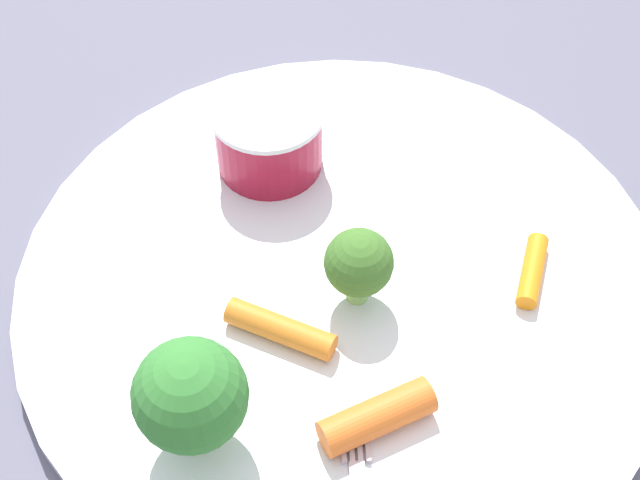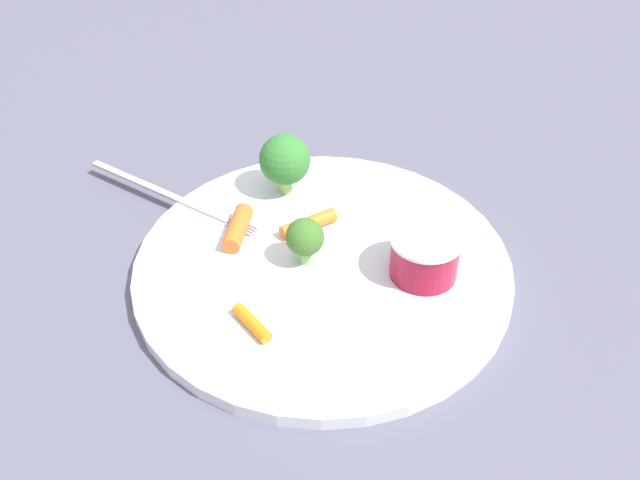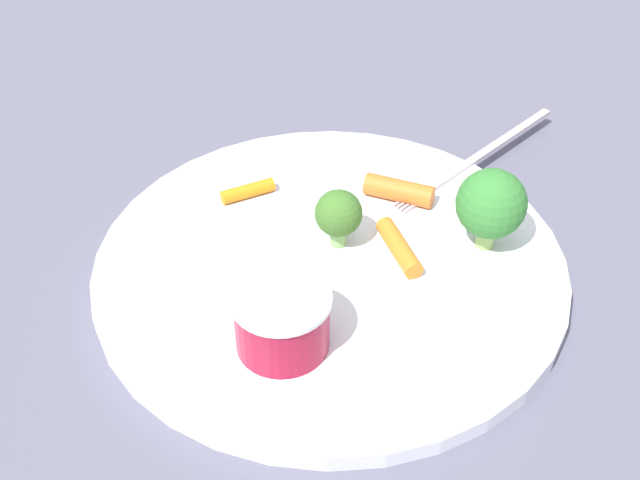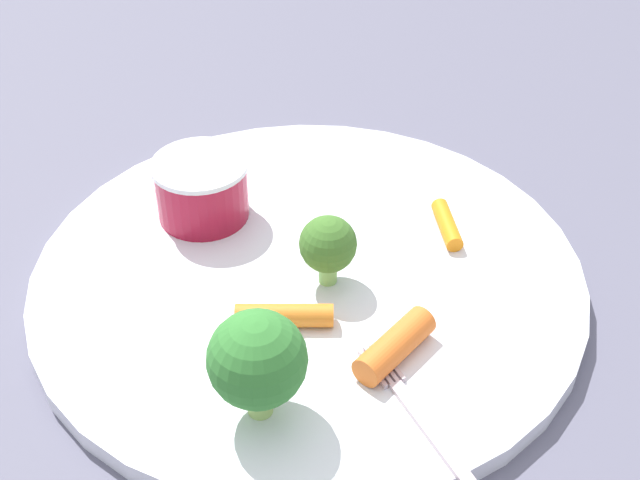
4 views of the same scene
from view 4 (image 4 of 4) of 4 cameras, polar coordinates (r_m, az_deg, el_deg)
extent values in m
plane|color=#58576A|center=(0.51, -0.78, -2.95)|extent=(2.40, 2.40, 0.00)
cylinder|color=white|center=(0.51, -0.78, -2.44)|extent=(0.32, 0.32, 0.01)
cylinder|color=maroon|center=(0.54, -7.70, 3.17)|extent=(0.06, 0.06, 0.04)
cylinder|color=silver|center=(0.53, -7.87, 4.87)|extent=(0.06, 0.06, 0.00)
cylinder|color=#83C368|center=(0.49, 0.51, -2.02)|extent=(0.01, 0.01, 0.01)
sphere|color=#3F6F29|center=(0.48, 0.53, -0.26)|extent=(0.03, 0.03, 0.03)
cylinder|color=#9AC363|center=(0.42, -3.95, -10.25)|extent=(0.01, 0.01, 0.02)
sphere|color=#357C32|center=(0.40, -4.11, -7.77)|extent=(0.05, 0.05, 0.05)
cylinder|color=orange|center=(0.45, 4.89, -6.88)|extent=(0.05, 0.04, 0.02)
cylinder|color=orange|center=(0.53, 8.27, 1.00)|extent=(0.01, 0.04, 0.01)
cylinder|color=orange|center=(0.47, -2.34, -4.94)|extent=(0.05, 0.02, 0.01)
cube|color=#C1ACB7|center=(0.45, 3.43, -8.36)|extent=(0.01, 0.03, 0.00)
cube|color=#C1ACB7|center=(0.45, 3.81, -8.22)|extent=(0.01, 0.03, 0.00)
cube|color=#C1ACB7|center=(0.45, 4.19, -8.07)|extent=(0.01, 0.03, 0.00)
cube|color=#C1ACB7|center=(0.45, 4.57, -7.93)|extent=(0.01, 0.03, 0.00)
camera|label=1|loc=(0.17, 44.54, 39.34)|focal=50.86mm
camera|label=2|loc=(0.83, 23.18, 43.76)|focal=42.81mm
camera|label=3|loc=(0.64, -44.19, 31.66)|focal=43.56mm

